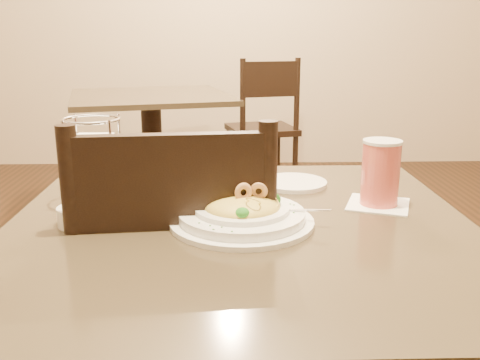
{
  "coord_description": "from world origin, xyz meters",
  "views": [
    {
      "loc": [
        -0.03,
        -0.97,
        1.09
      ],
      "look_at": [
        0.0,
        0.02,
        0.81
      ],
      "focal_mm": 40.0,
      "sensor_mm": 36.0,
      "label": 1
    }
  ],
  "objects_px": {
    "main_table": "(240,329)",
    "pasta_bowl": "(242,212)",
    "butter_ramekin": "(80,216)",
    "dining_chair_far": "(264,124)",
    "side_plate": "(293,183)",
    "background_table": "(152,133)",
    "drink_glass": "(380,173)",
    "napkin_caddy": "(95,168)",
    "bread_basket": "(200,181)",
    "dining_chair_near": "(176,306)"
  },
  "relations": [
    {
      "from": "main_table",
      "to": "drink_glass",
      "type": "distance_m",
      "value": 0.43
    },
    {
      "from": "dining_chair_far",
      "to": "side_plate",
      "type": "relative_size",
      "value": 5.84
    },
    {
      "from": "napkin_caddy",
      "to": "dining_chair_near",
      "type": "bearing_deg",
      "value": -4.72
    },
    {
      "from": "dining_chair_near",
      "to": "pasta_bowl",
      "type": "xyz_separation_m",
      "value": [
        0.14,
        -0.12,
        0.26
      ]
    },
    {
      "from": "bread_basket",
      "to": "napkin_caddy",
      "type": "relative_size",
      "value": 1.33
    },
    {
      "from": "pasta_bowl",
      "to": "napkin_caddy",
      "type": "distance_m",
      "value": 0.33
    },
    {
      "from": "background_table",
      "to": "dining_chair_far",
      "type": "height_order",
      "value": "dining_chair_far"
    },
    {
      "from": "butter_ramekin",
      "to": "main_table",
      "type": "bearing_deg",
      "value": 0.43
    },
    {
      "from": "dining_chair_near",
      "to": "drink_glass",
      "type": "relative_size",
      "value": 5.84
    },
    {
      "from": "pasta_bowl",
      "to": "napkin_caddy",
      "type": "relative_size",
      "value": 1.61
    },
    {
      "from": "drink_glass",
      "to": "napkin_caddy",
      "type": "distance_m",
      "value": 0.6
    },
    {
      "from": "napkin_caddy",
      "to": "side_plate",
      "type": "relative_size",
      "value": 1.18
    },
    {
      "from": "main_table",
      "to": "napkin_caddy",
      "type": "relative_size",
      "value": 4.78
    },
    {
      "from": "background_table",
      "to": "butter_ramekin",
      "type": "bearing_deg",
      "value": -85.83
    },
    {
      "from": "bread_basket",
      "to": "napkin_caddy",
      "type": "height_order",
      "value": "napkin_caddy"
    },
    {
      "from": "dining_chair_far",
      "to": "napkin_caddy",
      "type": "relative_size",
      "value": 4.94
    },
    {
      "from": "pasta_bowl",
      "to": "bread_basket",
      "type": "height_order",
      "value": "pasta_bowl"
    },
    {
      "from": "background_table",
      "to": "drink_glass",
      "type": "distance_m",
      "value": 2.26
    },
    {
      "from": "pasta_bowl",
      "to": "drink_glass",
      "type": "xyz_separation_m",
      "value": [
        0.29,
        0.11,
        0.04
      ]
    },
    {
      "from": "dining_chair_near",
      "to": "bread_basket",
      "type": "xyz_separation_m",
      "value": [
        0.05,
        0.12,
        0.26
      ]
    },
    {
      "from": "main_table",
      "to": "drink_glass",
      "type": "relative_size",
      "value": 5.65
    },
    {
      "from": "bread_basket",
      "to": "drink_glass",
      "type": "bearing_deg",
      "value": -18.04
    },
    {
      "from": "napkin_caddy",
      "to": "side_plate",
      "type": "distance_m",
      "value": 0.46
    },
    {
      "from": "dining_chair_near",
      "to": "side_plate",
      "type": "xyz_separation_m",
      "value": [
        0.28,
        0.15,
        0.24
      ]
    },
    {
      "from": "main_table",
      "to": "pasta_bowl",
      "type": "bearing_deg",
      "value": -74.74
    },
    {
      "from": "butter_ramekin",
      "to": "napkin_caddy",
      "type": "bearing_deg",
      "value": 87.47
    },
    {
      "from": "dining_chair_far",
      "to": "pasta_bowl",
      "type": "relative_size",
      "value": 3.06
    },
    {
      "from": "pasta_bowl",
      "to": "drink_glass",
      "type": "height_order",
      "value": "drink_glass"
    },
    {
      "from": "napkin_caddy",
      "to": "side_plate",
      "type": "xyz_separation_m",
      "value": [
        0.44,
        0.14,
        -0.08
      ]
    },
    {
      "from": "napkin_caddy",
      "to": "side_plate",
      "type": "height_order",
      "value": "napkin_caddy"
    },
    {
      "from": "dining_chair_far",
      "to": "napkin_caddy",
      "type": "xyz_separation_m",
      "value": [
        -0.53,
        -2.43,
        0.31
      ]
    },
    {
      "from": "dining_chair_far",
      "to": "pasta_bowl",
      "type": "distance_m",
      "value": 2.58
    },
    {
      "from": "side_plate",
      "to": "butter_ramekin",
      "type": "xyz_separation_m",
      "value": [
        -0.44,
        -0.26,
        0.01
      ]
    },
    {
      "from": "main_table",
      "to": "side_plate",
      "type": "height_order",
      "value": "side_plate"
    },
    {
      "from": "dining_chair_near",
      "to": "drink_glass",
      "type": "distance_m",
      "value": 0.53
    },
    {
      "from": "pasta_bowl",
      "to": "butter_ramekin",
      "type": "bearing_deg",
      "value": 178.68
    },
    {
      "from": "drink_glass",
      "to": "napkin_caddy",
      "type": "relative_size",
      "value": 0.85
    },
    {
      "from": "side_plate",
      "to": "dining_chair_far",
      "type": "bearing_deg",
      "value": 87.61
    },
    {
      "from": "main_table",
      "to": "napkin_caddy",
      "type": "distance_m",
      "value": 0.45
    },
    {
      "from": "main_table",
      "to": "dining_chair_far",
      "type": "xyz_separation_m",
      "value": [
        0.23,
        2.55,
        -0.0
      ]
    },
    {
      "from": "main_table",
      "to": "drink_glass",
      "type": "bearing_deg",
      "value": 18.73
    },
    {
      "from": "dining_chair_far",
      "to": "bread_basket",
      "type": "xyz_separation_m",
      "value": [
        -0.32,
        -2.32,
        0.26
      ]
    },
    {
      "from": "dining_chair_far",
      "to": "side_plate",
      "type": "height_order",
      "value": "dining_chair_far"
    },
    {
      "from": "side_plate",
      "to": "main_table",
      "type": "bearing_deg",
      "value": -117.48
    },
    {
      "from": "dining_chair_near",
      "to": "bread_basket",
      "type": "bearing_deg",
      "value": -120.29
    },
    {
      "from": "side_plate",
      "to": "background_table",
      "type": "bearing_deg",
      "value": 107.19
    },
    {
      "from": "main_table",
      "to": "pasta_bowl",
      "type": "distance_m",
      "value": 0.26
    },
    {
      "from": "pasta_bowl",
      "to": "butter_ramekin",
      "type": "height_order",
      "value": "pasta_bowl"
    },
    {
      "from": "dining_chair_far",
      "to": "pasta_bowl",
      "type": "xyz_separation_m",
      "value": [
        -0.23,
        -2.56,
        0.26
      ]
    },
    {
      "from": "background_table",
      "to": "butter_ramekin",
      "type": "distance_m",
      "value": 2.23
    }
  ]
}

